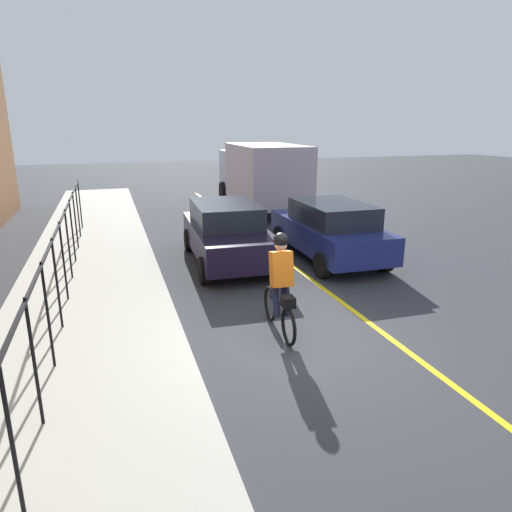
{
  "coord_description": "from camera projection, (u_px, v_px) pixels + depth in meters",
  "views": [
    {
      "loc": [
        -6.36,
        2.82,
        3.57
      ],
      "look_at": [
        2.14,
        0.1,
        1.0
      ],
      "focal_mm": 32.23,
      "sensor_mm": 36.0,
      "label": 1
    }
  ],
  "objects": [
    {
      "name": "sidewalk",
      "position": [
        83.0,
        376.0,
        6.62
      ],
      "size": [
        40.0,
        3.2,
        0.15
      ],
      "primitive_type": "cube",
      "color": "#AFAEA3",
      "rests_on": "ground"
    },
    {
      "name": "iron_fence",
      "position": [
        50.0,
        278.0,
        7.08
      ],
      "size": [
        18.42,
        0.04,
        1.6
      ],
      "color": "black",
      "rests_on": "sidewalk"
    },
    {
      "name": "ground_plane",
      "position": [
        301.0,
        347.0,
        7.64
      ],
      "size": [
        80.0,
        80.0,
        0.0
      ],
      "primitive_type": "plane",
      "color": "#313237"
    },
    {
      "name": "lane_line_centre",
      "position": [
        384.0,
        334.0,
        8.11
      ],
      "size": [
        36.0,
        0.12,
        0.01
      ],
      "primitive_type": "cube",
      "color": "yellow",
      "rests_on": "ground"
    },
    {
      "name": "box_truck_background",
      "position": [
        261.0,
        174.0,
        19.32
      ],
      "size": [
        6.8,
        2.76,
        2.78
      ],
      "rotation": [
        0.0,
        0.0,
        -0.04
      ],
      "color": "#BAADBB",
      "rests_on": "ground"
    },
    {
      "name": "parked_sedan_rear",
      "position": [
        227.0,
        232.0,
        12.09
      ],
      "size": [
        4.48,
        2.1,
        1.58
      ],
      "rotation": [
        0.0,
        0.0,
        3.09
      ],
      "color": "black",
      "rests_on": "ground"
    },
    {
      "name": "cyclist_lead",
      "position": [
        281.0,
        285.0,
        7.89
      ],
      "size": [
        1.71,
        0.37,
        1.83
      ],
      "rotation": [
        0.0,
        0.0,
        -0.04
      ],
      "color": "black",
      "rests_on": "ground"
    },
    {
      "name": "patrol_sedan",
      "position": [
        329.0,
        229.0,
        12.42
      ],
      "size": [
        4.42,
        1.97,
        1.58
      ],
      "rotation": [
        0.0,
        0.0,
        -0.01
      ],
      "color": "navy",
      "rests_on": "ground"
    }
  ]
}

